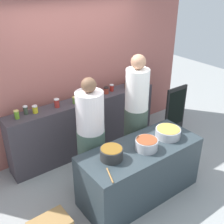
{
  "coord_description": "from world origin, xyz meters",
  "views": [
    {
      "loc": [
        -2.12,
        -2.52,
        2.87
      ],
      "look_at": [
        0.0,
        0.35,
        1.05
      ],
      "focal_mm": 44.51,
      "sensor_mm": 36.0,
      "label": 1
    }
  ],
  "objects_px": {
    "preserve_jar_9": "(139,80)",
    "wooden_spoon": "(110,175)",
    "preserve_jar_6": "(112,88)",
    "preserve_jar_1": "(26,110)",
    "chalkboard_sign": "(175,110)",
    "preserve_jar_7": "(127,85)",
    "cooking_pot_right": "(168,133)",
    "preserve_jar_0": "(17,115)",
    "preserve_jar_5": "(106,90)",
    "cooking_pot_left": "(112,154)",
    "cook_with_tongs": "(91,141)",
    "cooking_pot_center": "(146,144)",
    "preserve_jar_3": "(57,103)",
    "cook_in_cap": "(136,118)",
    "preserve_jar_8": "(136,81)",
    "preserve_jar_2": "(35,109)",
    "preserve_jar_4": "(75,100)"
  },
  "relations": [
    {
      "from": "preserve_jar_9",
      "to": "wooden_spoon",
      "type": "distance_m",
      "value": 2.51
    },
    {
      "from": "preserve_jar_6",
      "to": "preserve_jar_9",
      "type": "distance_m",
      "value": 0.64
    },
    {
      "from": "preserve_jar_1",
      "to": "wooden_spoon",
      "type": "distance_m",
      "value": 1.73
    },
    {
      "from": "preserve_jar_1",
      "to": "chalkboard_sign",
      "type": "relative_size",
      "value": 0.14
    },
    {
      "from": "preserve_jar_9",
      "to": "wooden_spoon",
      "type": "bearing_deg",
      "value": -138.63
    },
    {
      "from": "preserve_jar_7",
      "to": "cooking_pot_right",
      "type": "bearing_deg",
      "value": -105.87
    },
    {
      "from": "preserve_jar_0",
      "to": "preserve_jar_5",
      "type": "bearing_deg",
      "value": -0.56
    },
    {
      "from": "preserve_jar_5",
      "to": "cooking_pot_right",
      "type": "distance_m",
      "value": 1.42
    },
    {
      "from": "cooking_pot_left",
      "to": "preserve_jar_7",
      "type": "bearing_deg",
      "value": 45.08
    },
    {
      "from": "cooking_pot_left",
      "to": "preserve_jar_6",
      "type": "bearing_deg",
      "value": 53.58
    },
    {
      "from": "preserve_jar_5",
      "to": "cooking_pot_right",
      "type": "height_order",
      "value": "preserve_jar_5"
    },
    {
      "from": "cooking_pot_left",
      "to": "cook_with_tongs",
      "type": "height_order",
      "value": "cook_with_tongs"
    },
    {
      "from": "wooden_spoon",
      "to": "cooking_pot_center",
      "type": "bearing_deg",
      "value": 12.24
    },
    {
      "from": "preserve_jar_1",
      "to": "preserve_jar_3",
      "type": "distance_m",
      "value": 0.48
    },
    {
      "from": "preserve_jar_0",
      "to": "chalkboard_sign",
      "type": "distance_m",
      "value": 2.94
    },
    {
      "from": "cook_with_tongs",
      "to": "cook_in_cap",
      "type": "height_order",
      "value": "cook_in_cap"
    },
    {
      "from": "preserve_jar_6",
      "to": "wooden_spoon",
      "type": "xyz_separation_m",
      "value": [
        -1.23,
        -1.64,
        -0.24
      ]
    },
    {
      "from": "preserve_jar_6",
      "to": "preserve_jar_8",
      "type": "relative_size",
      "value": 0.88
    },
    {
      "from": "preserve_jar_0",
      "to": "preserve_jar_9",
      "type": "height_order",
      "value": "preserve_jar_0"
    },
    {
      "from": "wooden_spoon",
      "to": "chalkboard_sign",
      "type": "distance_m",
      "value": 2.65
    },
    {
      "from": "preserve_jar_0",
      "to": "preserve_jar_6",
      "type": "xyz_separation_m",
      "value": [
        1.7,
        0.02,
        -0.0
      ]
    },
    {
      "from": "preserve_jar_5",
      "to": "cook_in_cap",
      "type": "bearing_deg",
      "value": -90.1
    },
    {
      "from": "preserve_jar_2",
      "to": "preserve_jar_6",
      "type": "relative_size",
      "value": 0.97
    },
    {
      "from": "preserve_jar_7",
      "to": "cooking_pot_right",
      "type": "relative_size",
      "value": 0.37
    },
    {
      "from": "cooking_pot_center",
      "to": "preserve_jar_3",
      "type": "bearing_deg",
      "value": 109.88
    },
    {
      "from": "preserve_jar_5",
      "to": "cook_with_tongs",
      "type": "relative_size",
      "value": 0.07
    },
    {
      "from": "preserve_jar_4",
      "to": "preserve_jar_7",
      "type": "relative_size",
      "value": 0.89
    },
    {
      "from": "preserve_jar_7",
      "to": "cooking_pot_left",
      "type": "relative_size",
      "value": 0.44
    },
    {
      "from": "cooking_pot_center",
      "to": "preserve_jar_5",
      "type": "bearing_deg",
      "value": 74.83
    },
    {
      "from": "preserve_jar_2",
      "to": "preserve_jar_4",
      "type": "distance_m",
      "value": 0.64
    },
    {
      "from": "preserve_jar_0",
      "to": "preserve_jar_3",
      "type": "height_order",
      "value": "preserve_jar_3"
    },
    {
      "from": "cooking_pot_right",
      "to": "chalkboard_sign",
      "type": "xyz_separation_m",
      "value": [
        1.24,
        0.93,
        -0.38
      ]
    },
    {
      "from": "chalkboard_sign",
      "to": "preserve_jar_9",
      "type": "bearing_deg",
      "value": 133.48
    },
    {
      "from": "cooking_pot_center",
      "to": "preserve_jar_7",
      "type": "bearing_deg",
      "value": 59.59
    },
    {
      "from": "preserve_jar_2",
      "to": "cook_in_cap",
      "type": "bearing_deg",
      "value": -32.92
    },
    {
      "from": "wooden_spoon",
      "to": "cook_in_cap",
      "type": "bearing_deg",
      "value": 36.76
    },
    {
      "from": "preserve_jar_1",
      "to": "wooden_spoon",
      "type": "height_order",
      "value": "preserve_jar_1"
    },
    {
      "from": "preserve_jar_1",
      "to": "preserve_jar_3",
      "type": "xyz_separation_m",
      "value": [
        0.47,
        -0.06,
        0.0
      ]
    },
    {
      "from": "cooking_pot_right",
      "to": "cook_in_cap",
      "type": "relative_size",
      "value": 0.19
    },
    {
      "from": "preserve_jar_0",
      "to": "cook_with_tongs",
      "type": "relative_size",
      "value": 0.08
    },
    {
      "from": "preserve_jar_7",
      "to": "chalkboard_sign",
      "type": "distance_m",
      "value": 1.12
    },
    {
      "from": "cooking_pot_left",
      "to": "cook_in_cap",
      "type": "xyz_separation_m",
      "value": [
        0.88,
        0.56,
        -0.03
      ]
    },
    {
      "from": "preserve_jar_0",
      "to": "preserve_jar_7",
      "type": "height_order",
      "value": "same"
    },
    {
      "from": "preserve_jar_9",
      "to": "cooking_pot_center",
      "type": "height_order",
      "value": "preserve_jar_9"
    },
    {
      "from": "preserve_jar_0",
      "to": "preserve_jar_8",
      "type": "xyz_separation_m",
      "value": [
        2.24,
        -0.01,
        0.0
      ]
    },
    {
      "from": "preserve_jar_2",
      "to": "wooden_spoon",
      "type": "distance_m",
      "value": 1.66
    },
    {
      "from": "preserve_jar_5",
      "to": "cooking_pot_center",
      "type": "height_order",
      "value": "preserve_jar_5"
    },
    {
      "from": "preserve_jar_4",
      "to": "cooking_pot_right",
      "type": "bearing_deg",
      "value": -63.56
    },
    {
      "from": "preserve_jar_9",
      "to": "preserve_jar_7",
      "type": "bearing_deg",
      "value": -168.87
    },
    {
      "from": "preserve_jar_7",
      "to": "cook_in_cap",
      "type": "bearing_deg",
      "value": -120.16
    }
  ]
}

